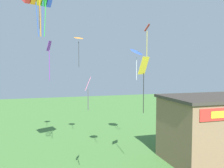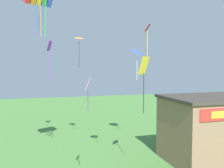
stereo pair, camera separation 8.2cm
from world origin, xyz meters
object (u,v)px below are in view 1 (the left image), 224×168
at_px(kite_pink_diamond, 88,87).
at_px(seaside_building, 210,129).
at_px(kite_orange_delta, 79,39).
at_px(kite_blue_delta, 137,52).
at_px(kite_yellow_diamond, 144,72).
at_px(kite_red_diamond, 147,35).
at_px(kite_purple_streamer, 49,53).

bearing_deg(kite_pink_diamond, seaside_building, 17.61).
relative_size(kite_pink_diamond, kite_orange_delta, 0.67).
bearing_deg(kite_orange_delta, kite_blue_delta, -5.45).
bearing_deg(kite_yellow_diamond, kite_blue_delta, 71.92).
distance_m(kite_yellow_diamond, kite_orange_delta, 8.24).
relative_size(seaside_building, kite_blue_delta, 2.46).
xyz_separation_m(seaside_building, kite_red_diamond, (-4.42, 3.20, 8.00)).
height_order(kite_blue_delta, kite_orange_delta, kite_orange_delta).
distance_m(kite_red_diamond, kite_purple_streamer, 8.69).
bearing_deg(kite_blue_delta, kite_orange_delta, 174.55).
distance_m(seaside_building, kite_yellow_diamond, 8.37).
bearing_deg(kite_yellow_diamond, kite_purple_streamer, 144.02).
height_order(kite_yellow_diamond, kite_pink_diamond, kite_yellow_diamond).
relative_size(seaside_building, kite_pink_diamond, 3.93).
bearing_deg(seaside_building, kite_red_diamond, 144.09).
height_order(kite_yellow_diamond, kite_orange_delta, kite_orange_delta).
height_order(kite_pink_diamond, kite_purple_streamer, kite_purple_streamer).
bearing_deg(kite_purple_streamer, kite_orange_delta, 40.66).
bearing_deg(kite_red_diamond, kite_pink_diamond, -134.97).
bearing_deg(kite_red_diamond, kite_purple_streamer, 179.62).
xyz_separation_m(seaside_building, kite_orange_delta, (-10.16, 5.63, 7.73)).
bearing_deg(kite_purple_streamer, kite_red_diamond, -0.38).
height_order(kite_red_diamond, kite_pink_diamond, kite_red_diamond).
xyz_separation_m(kite_red_diamond, kite_orange_delta, (-5.75, 2.43, -0.28)).
xyz_separation_m(kite_blue_delta, kite_red_diamond, (0.20, -1.91, 1.38)).
height_order(seaside_building, kite_orange_delta, kite_orange_delta).
height_order(seaside_building, kite_yellow_diamond, kite_yellow_diamond).
bearing_deg(kite_purple_streamer, kite_yellow_diamond, -35.98).
bearing_deg(seaside_building, kite_purple_streamer, 165.88).
bearing_deg(kite_purple_streamer, kite_pink_diamond, -75.23).
xyz_separation_m(kite_purple_streamer, kite_orange_delta, (2.77, 2.38, 1.44)).
relative_size(kite_pink_diamond, kite_purple_streamer, 0.61).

